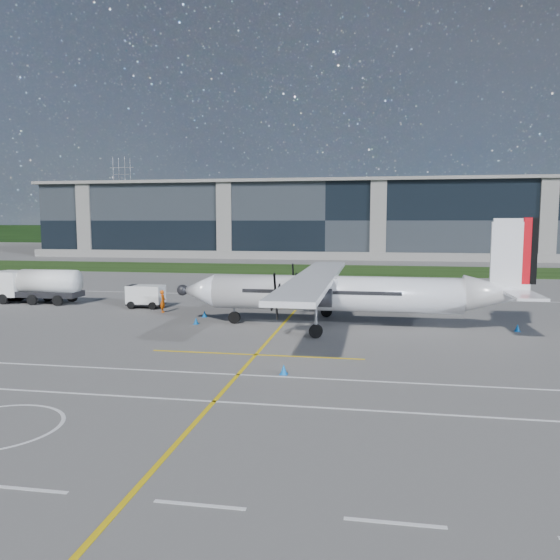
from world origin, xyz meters
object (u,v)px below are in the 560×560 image
object	(u,v)px
turboprop_aircraft	(348,273)
safety_cone_stbdwing	(323,297)
safety_cone_nose_port	(196,321)
safety_cone_tail	(517,328)
fuel_tanker_truck	(33,286)
ground_crew_person	(163,300)
baggage_tug	(146,297)
pylon_west	(123,200)
safety_cone_nose_stbd	(205,314)
safety_cone_portwing	(284,369)

from	to	relation	value
turboprop_aircraft	safety_cone_stbdwing	distance (m)	14.06
safety_cone_nose_port	safety_cone_tail	distance (m)	22.17
fuel_tanker_truck	ground_crew_person	world-z (taller)	fuel_tanker_truck
safety_cone_nose_port	safety_cone_stbdwing	xyz separation A→B (m)	(7.82, 14.01, 0.00)
baggage_tug	ground_crew_person	distance (m)	3.18
pylon_west	safety_cone_stbdwing	world-z (taller)	pylon_west
pylon_west	baggage_tug	distance (m)	158.43
fuel_tanker_truck	pylon_west	bearing A→B (deg)	112.75
pylon_west	baggage_tug	world-z (taller)	pylon_west
safety_cone_tail	safety_cone_stbdwing	distance (m)	19.23
safety_cone_nose_port	fuel_tanker_truck	bearing A→B (deg)	157.76
pylon_west	safety_cone_nose_stbd	xyz separation A→B (m)	(76.53, -144.96, -14.75)
safety_cone_nose_port	safety_cone_tail	xyz separation A→B (m)	(22.14, 1.17, 0.00)
ground_crew_person	safety_cone_nose_port	size ratio (longest dim) A/B	4.17
baggage_tug	safety_cone_portwing	xyz separation A→B (m)	(15.01, -18.21, -0.71)
safety_cone_tail	safety_cone_nose_port	bearing A→B (deg)	-176.97
turboprop_aircraft	ground_crew_person	bearing A→B (deg)	166.32
ground_crew_person	safety_cone_tail	xyz separation A→B (m)	(26.43, -3.24, -0.79)
turboprop_aircraft	fuel_tanker_truck	bearing A→B (deg)	167.10
turboprop_aircraft	ground_crew_person	distance (m)	15.78
safety_cone_tail	safety_cone_nose_stbd	distance (m)	22.50
safety_cone_tail	safety_cone_stbdwing	size ratio (longest dim) A/B	1.00
safety_cone_tail	safety_cone_stbdwing	world-z (taller)	same
baggage_tug	safety_cone_portwing	bearing A→B (deg)	-50.50
safety_cone_stbdwing	baggage_tug	bearing A→B (deg)	-152.63
fuel_tanker_truck	safety_cone_portwing	distance (m)	32.40
turboprop_aircraft	baggage_tug	size ratio (longest dim) A/B	7.94
fuel_tanker_truck	safety_cone_tail	distance (m)	40.49
safety_cone_tail	safety_cone_stbdwing	xyz separation A→B (m)	(-14.32, 12.84, 0.00)
pylon_west	safety_cone_tail	bearing A→B (deg)	-56.00
turboprop_aircraft	baggage_tug	bearing A→B (deg)	161.73
safety_cone_portwing	fuel_tanker_truck	bearing A→B (deg)	144.05
pylon_west	safety_cone_tail	xyz separation A→B (m)	(98.96, -146.69, -14.75)
turboprop_aircraft	fuel_tanker_truck	world-z (taller)	turboprop_aircraft
safety_cone_portwing	safety_cone_nose_stbd	world-z (taller)	same
turboprop_aircraft	safety_cone_nose_port	size ratio (longest dim) A/B	50.79
baggage_tug	safety_cone_nose_stbd	size ratio (longest dim) A/B	6.40
ground_crew_person	safety_cone_nose_port	xyz separation A→B (m)	(4.28, -4.41, -0.79)
baggage_tug	safety_cone_nose_stbd	distance (m)	7.36
ground_crew_person	safety_cone_nose_port	world-z (taller)	ground_crew_person
turboprop_aircraft	safety_cone_stbdwing	world-z (taller)	turboprop_aircraft
safety_cone_nose_port	safety_cone_portwing	world-z (taller)	same
safety_cone_nose_port	safety_cone_stbdwing	bearing A→B (deg)	60.83
safety_cone_nose_port	safety_cone_portwing	size ratio (longest dim) A/B	1.00
safety_cone_portwing	safety_cone_stbdwing	xyz separation A→B (m)	(-0.52, 25.71, 0.00)
turboprop_aircraft	safety_cone_nose_stbd	world-z (taller)	turboprop_aircraft
pylon_west	fuel_tanker_truck	bearing A→B (deg)	-67.25
safety_cone_nose_stbd	safety_cone_portwing	bearing A→B (deg)	-59.41
turboprop_aircraft	fuel_tanker_truck	xyz separation A→B (m)	(-28.67, 6.56, -2.28)
safety_cone_nose_port	safety_cone_stbdwing	world-z (taller)	same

